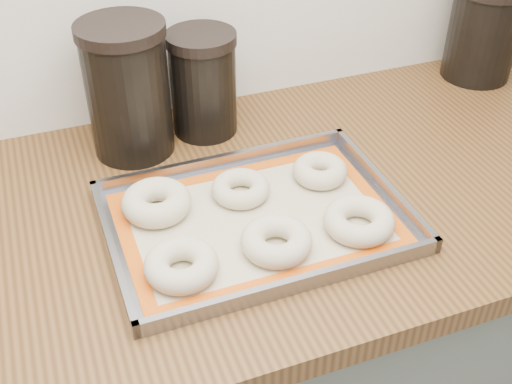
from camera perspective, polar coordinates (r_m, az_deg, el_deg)
name	(u,v)px	position (r m, az deg, el deg)	size (l,w,h in m)	color
cabinet	(349,342)	(1.47, 8.30, -13.02)	(3.00, 0.65, 0.86)	#5B6256
countertop	(372,177)	(1.16, 10.25, 1.34)	(3.06, 0.68, 0.04)	brown
baking_tray	(256,219)	(1.01, 0.00, -2.40)	(0.46, 0.33, 0.03)	gray
baking_mat	(256,220)	(1.01, 0.00, -2.49)	(0.42, 0.29, 0.00)	#C6B793
bagel_front_left	(181,265)	(0.91, -6.65, -6.47)	(0.11, 0.11, 0.04)	beige
bagel_front_mid	(276,241)	(0.94, 1.82, -4.37)	(0.11, 0.11, 0.04)	beige
bagel_front_right	(359,221)	(0.99, 9.13, -2.54)	(0.11, 0.11, 0.03)	beige
bagel_back_left	(156,202)	(1.02, -8.84, -0.91)	(0.11, 0.11, 0.04)	beige
bagel_back_mid	(241,189)	(1.05, -1.39, 0.30)	(0.10, 0.10, 0.03)	beige
bagel_back_right	(320,171)	(1.09, 5.70, 1.90)	(0.09, 0.09, 0.03)	beige
canister_left	(128,89)	(1.14, -11.33, 8.93)	(0.15, 0.15, 0.24)	black
canister_mid	(203,83)	(1.19, -4.71, 9.62)	(0.13, 0.13, 0.19)	black
canister_right	(484,31)	(1.47, 19.57, 13.37)	(0.15, 0.15, 0.20)	black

